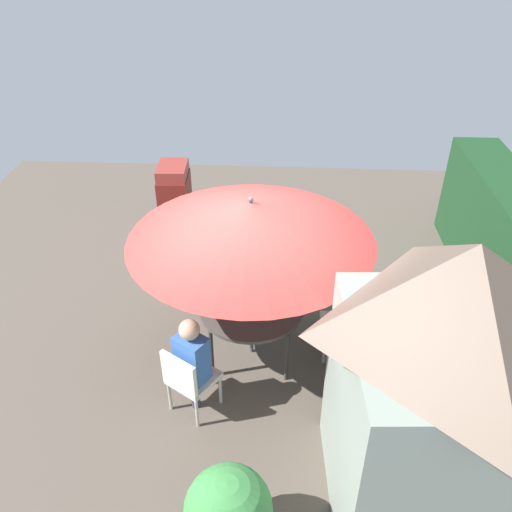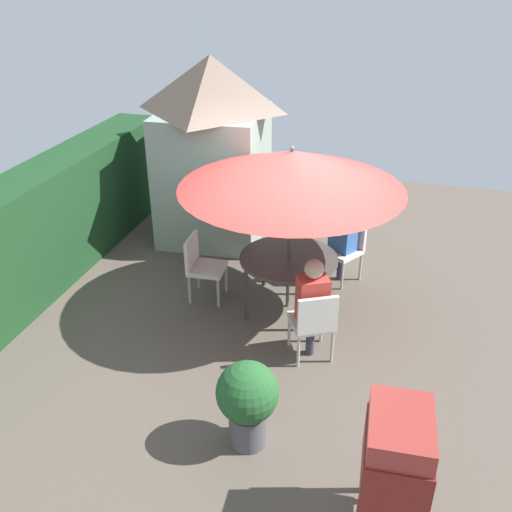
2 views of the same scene
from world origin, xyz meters
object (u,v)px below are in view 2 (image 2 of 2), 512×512
object	(u,v)px
chair_far_side	(346,245)
potted_plant_by_grill	(248,399)
patio_umbrella	(291,170)
patio_table	(289,261)
garden_shed	(213,149)
bbq_grill	(397,453)
person_in_red	(313,297)
chair_toward_hedge	(201,263)
chair_near_shed	(314,321)
person_in_blue	(343,230)
potted_plant_by_shed	(322,202)

from	to	relation	value
chair_far_side	potted_plant_by_grill	world-z (taller)	potted_plant_by_grill
patio_umbrella	patio_table	bearing A→B (deg)	-111.80
garden_shed	potted_plant_by_grill	distance (m)	4.76
bbq_grill	potted_plant_by_grill	size ratio (longest dim) A/B	1.31
patio_umbrella	bbq_grill	size ratio (longest dim) A/B	2.29
garden_shed	person_in_red	size ratio (longest dim) A/B	2.29
chair_far_side	chair_toward_hedge	world-z (taller)	same
patio_table	chair_toward_hedge	world-z (taller)	chair_toward_hedge
chair_near_shed	person_in_blue	size ratio (longest dim) A/B	0.71
chair_far_side	potted_plant_by_shed	xyz separation A→B (m)	(1.48, 0.59, 0.00)
bbq_grill	person_in_blue	world-z (taller)	person_in_blue
chair_toward_hedge	bbq_grill	bearing A→B (deg)	-137.53
patio_umbrella	chair_toward_hedge	xyz separation A→B (m)	(-0.07, 1.18, -1.40)
potted_plant_by_shed	patio_table	bearing A→B (deg)	179.31
patio_umbrella	bbq_grill	bearing A→B (deg)	-153.32
bbq_grill	person_in_blue	distance (m)	4.04
chair_toward_hedge	person_in_blue	bearing A→B (deg)	-60.80
patio_table	person_in_red	bearing A→B (deg)	-152.45
garden_shed	patio_umbrella	xyz separation A→B (m)	(-1.87, -1.66, 0.45)
chair_far_side	potted_plant_by_shed	bearing A→B (deg)	21.78
garden_shed	person_in_blue	bearing A→B (deg)	-113.25
chair_far_side	person_in_blue	xyz separation A→B (m)	(-0.07, 0.05, 0.26)
bbq_grill	chair_near_shed	world-z (taller)	bbq_grill
person_in_blue	garden_shed	bearing A→B (deg)	66.75
garden_shed	person_in_blue	xyz separation A→B (m)	(-0.96, -2.23, -0.69)
chair_near_shed	bbq_grill	bearing A→B (deg)	-153.76
patio_umbrella	potted_plant_by_grill	xyz separation A→B (m)	(-2.43, -0.16, -1.39)
bbq_grill	potted_plant_by_shed	size ratio (longest dim) A/B	1.26
chair_near_shed	garden_shed	bearing A→B (deg)	37.27
garden_shed	potted_plant_by_grill	size ratio (longest dim) A/B	3.16
potted_plant_by_grill	person_in_blue	distance (m)	3.37
chair_far_side	potted_plant_by_shed	world-z (taller)	potted_plant_by_shed
potted_plant_by_grill	chair_near_shed	bearing A→B (deg)	-14.05
potted_plant_by_shed	potted_plant_by_grill	distance (m)	4.89
chair_far_side	garden_shed	bearing A→B (deg)	68.73
patio_umbrella	potted_plant_by_grill	world-z (taller)	patio_umbrella
garden_shed	chair_toward_hedge	xyz separation A→B (m)	(-1.94, -0.48, -0.95)
chair_toward_hedge	patio_umbrella	bearing A→B (deg)	-86.53
potted_plant_by_grill	chair_far_side	bearing A→B (deg)	-7.68
garden_shed	chair_far_side	distance (m)	2.63
patio_umbrella	potted_plant_by_grill	size ratio (longest dim) A/B	3.01
patio_umbrella	potted_plant_by_shed	xyz separation A→B (m)	(2.46, -0.03, -1.40)
chair_near_shed	potted_plant_by_grill	xyz separation A→B (m)	(-1.43, 0.36, 0.01)
potted_plant_by_shed	chair_toward_hedge	bearing A→B (deg)	154.45
potted_plant_by_grill	patio_table	bearing A→B (deg)	3.78
patio_table	patio_umbrella	xyz separation A→B (m)	(0.00, 0.00, 1.23)
chair_near_shed	potted_plant_by_grill	world-z (taller)	potted_plant_by_grill
patio_table	chair_toward_hedge	size ratio (longest dim) A/B	1.41
person_in_blue	potted_plant_by_shed	bearing A→B (deg)	19.36
potted_plant_by_grill	bbq_grill	bearing A→B (deg)	-113.45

